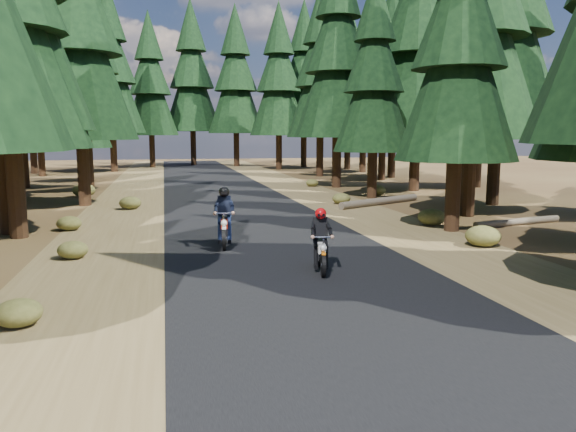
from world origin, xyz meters
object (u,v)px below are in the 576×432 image
Objects in this scene: rider_lead at (321,251)px; rider_follow at (225,227)px; log_near at (380,201)px; log_far at (518,222)px.

rider_follow reaches higher than rider_lead.
rider_lead reaches higher than log_near.
rider_lead is 0.88× the size of rider_follow.
rider_follow reaches higher than log_near.
log_far is 9.71m from rider_lead.
rider_follow is (-10.19, -1.50, 0.43)m from log_far.
rider_lead is at bearing -147.00° from log_near.
rider_follow is (-1.81, 3.39, 0.07)m from rider_lead.
log_near is at bearing 99.10° from log_far.
rider_lead is 3.85m from rider_follow.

